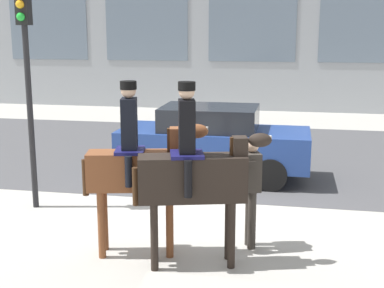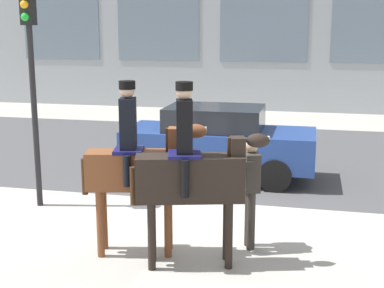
% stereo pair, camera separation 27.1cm
% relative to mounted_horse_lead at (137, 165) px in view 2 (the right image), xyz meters
% --- Properties ---
extents(ground_plane, '(80.00, 80.00, 0.00)m').
position_rel_mounted_horse_lead_xyz_m(ground_plane, '(0.43, 2.16, -1.38)').
color(ground_plane, '#9E9B93').
extents(road_surface, '(25.35, 8.50, 0.01)m').
position_rel_mounted_horse_lead_xyz_m(road_surface, '(0.43, 6.91, -1.38)').
color(road_surface, '#444447').
rests_on(road_surface, ground_plane).
extents(mounted_horse_lead, '(1.85, 0.73, 2.63)m').
position_rel_mounted_horse_lead_xyz_m(mounted_horse_lead, '(0.00, 0.00, 0.00)').
color(mounted_horse_lead, brown).
rests_on(mounted_horse_lead, ground_plane).
extents(mounted_horse_companion, '(1.93, 0.82, 2.66)m').
position_rel_mounted_horse_lead_xyz_m(mounted_horse_companion, '(0.90, -0.23, -0.01)').
color(mounted_horse_companion, black).
rests_on(mounted_horse_companion, ground_plane).
extents(pedestrian_bystander, '(0.79, 0.65, 1.73)m').
position_rel_mounted_horse_lead_xyz_m(pedestrian_bystander, '(1.63, 0.56, -0.36)').
color(pedestrian_bystander, '#332D28').
rests_on(pedestrian_bystander, ground_plane).
extents(street_car_near_lane, '(4.28, 1.79, 1.66)m').
position_rel_mounted_horse_lead_xyz_m(street_car_near_lane, '(0.46, 4.42, -0.52)').
color(street_car_near_lane, navy).
rests_on(street_car_near_lane, ground_plane).
extents(traffic_light, '(0.24, 0.29, 4.15)m').
position_rel_mounted_horse_lead_xyz_m(traffic_light, '(-2.58, 1.70, 1.39)').
color(traffic_light, black).
rests_on(traffic_light, ground_plane).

